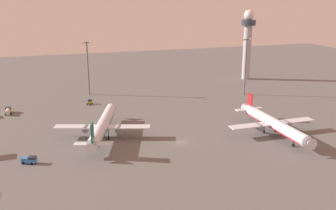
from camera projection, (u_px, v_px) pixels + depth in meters
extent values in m
plane|color=#605E5B|center=(181.00, 142.00, 128.70)|extent=(416.00, 416.00, 0.00)
cylinder|color=#A8A8B2|center=(247.00, 53.00, 219.13)|extent=(4.40, 4.40, 30.31)
cylinder|color=#2D3847|center=(249.00, 22.00, 214.50)|extent=(8.00, 8.00, 3.00)
sphere|color=silver|center=(249.00, 15.00, 213.38)|extent=(5.60, 5.60, 5.60)
cylinder|color=silver|center=(274.00, 124.00, 134.36)|extent=(3.87, 35.94, 3.79)
cone|color=silver|center=(310.00, 143.00, 116.85)|extent=(3.61, 2.40, 3.60)
cone|color=silver|center=(247.00, 108.00, 152.06)|extent=(3.42, 2.80, 3.41)
cube|color=silver|center=(272.00, 123.00, 135.33)|extent=(31.95, 4.06, 0.35)
cube|color=silver|center=(249.00, 109.00, 150.27)|extent=(10.99, 2.42, 0.35)
cube|color=red|center=(250.00, 102.00, 149.15)|extent=(0.31, 3.19, 6.49)
cylinder|color=slate|center=(286.00, 124.00, 137.15)|extent=(2.20, 3.60, 2.20)
cylinder|color=slate|center=(258.00, 127.00, 133.90)|extent=(2.20, 3.60, 2.20)
cube|color=red|center=(274.00, 126.00, 134.65)|extent=(3.49, 33.07, 0.36)
cylinder|color=#333338|center=(294.00, 140.00, 124.35)|extent=(0.28, 0.28, 3.54)
cylinder|color=black|center=(293.00, 145.00, 124.84)|extent=(0.40, 1.10, 1.10)
cylinder|color=#333338|center=(275.00, 126.00, 137.78)|extent=(0.28, 0.28, 3.54)
cylinder|color=black|center=(275.00, 130.00, 138.28)|extent=(0.40, 1.10, 1.10)
cylinder|color=#333338|center=(264.00, 127.00, 136.49)|extent=(0.28, 0.28, 3.54)
cylinder|color=black|center=(264.00, 132.00, 136.98)|extent=(0.40, 1.10, 1.10)
cylinder|color=silver|center=(103.00, 125.00, 132.56)|extent=(14.97, 35.82, 3.84)
cone|color=silver|center=(111.00, 109.00, 151.22)|extent=(4.23, 3.44, 3.65)
cone|color=silver|center=(91.00, 147.00, 113.71)|extent=(4.17, 3.77, 3.46)
cube|color=silver|center=(102.00, 127.00, 131.65)|extent=(32.03, 13.91, 0.35)
cube|color=silver|center=(93.00, 144.00, 115.50)|extent=(11.33, 5.77, 0.35)
cube|color=#146B4C|center=(92.00, 134.00, 114.93)|extent=(1.29, 3.17, 6.58)
cylinder|color=slate|center=(86.00, 129.00, 131.87)|extent=(3.25, 4.15, 2.23)
cylinder|color=slate|center=(119.00, 129.00, 131.82)|extent=(3.25, 4.15, 2.23)
cube|color=#146B4C|center=(103.00, 128.00, 132.86)|extent=(13.70, 32.93, 0.36)
cylinder|color=#333338|center=(108.00, 119.00, 144.26)|extent=(0.28, 0.28, 3.59)
cylinder|color=black|center=(108.00, 124.00, 144.76)|extent=(0.73, 1.18, 1.11)
cylinder|color=#333338|center=(95.00, 133.00, 130.64)|extent=(0.28, 0.28, 3.59)
cylinder|color=black|center=(95.00, 138.00, 131.14)|extent=(0.73, 1.18, 1.11)
cylinder|color=#333338|center=(108.00, 133.00, 130.62)|extent=(0.28, 0.28, 3.59)
cylinder|color=black|center=(109.00, 138.00, 131.12)|extent=(0.73, 1.18, 1.11)
cube|color=yellow|center=(90.00, 102.00, 172.51)|extent=(2.29, 2.18, 0.90)
cube|color=#1E232D|center=(90.00, 100.00, 172.29)|extent=(2.08, 1.95, 0.70)
cylinder|color=black|center=(89.00, 103.00, 172.93)|extent=(0.63, 0.95, 0.90)
cylinder|color=black|center=(92.00, 103.00, 172.78)|extent=(0.63, 0.95, 0.90)
cylinder|color=black|center=(87.00, 104.00, 170.97)|extent=(0.63, 0.95, 0.90)
cylinder|color=black|center=(91.00, 104.00, 170.83)|extent=(0.63, 0.95, 0.90)
cube|color=yellow|center=(8.00, 110.00, 160.05)|extent=(2.40, 3.00, 1.20)
cube|color=#1E232D|center=(8.00, 108.00, 159.78)|extent=(2.21, 2.64, 0.70)
cylinder|color=silver|center=(8.00, 111.00, 157.47)|extent=(1.80, 4.20, 1.80)
cylinder|color=black|center=(6.00, 112.00, 160.29)|extent=(0.30, 0.90, 0.90)
cylinder|color=black|center=(11.00, 111.00, 160.91)|extent=(0.30, 0.90, 0.90)
cylinder|color=black|center=(5.00, 114.00, 156.78)|extent=(0.30, 0.90, 0.90)
cylinder|color=black|center=(11.00, 114.00, 157.39)|extent=(0.30, 0.90, 0.90)
cube|color=#3372BF|center=(32.00, 161.00, 112.25)|extent=(2.75, 2.71, 1.10)
cube|color=#1E232D|center=(32.00, 158.00, 112.00)|extent=(2.46, 2.45, 0.70)
cube|color=#3372BF|center=(26.00, 160.00, 112.45)|extent=(2.99, 2.76, 1.40)
cylinder|color=black|center=(35.00, 161.00, 113.17)|extent=(0.94, 0.66, 0.90)
cylinder|color=black|center=(32.00, 164.00, 111.56)|extent=(0.94, 0.66, 0.90)
cylinder|color=black|center=(26.00, 161.00, 113.52)|extent=(0.94, 0.66, 0.90)
cylinder|color=black|center=(23.00, 163.00, 111.90)|extent=(0.94, 0.66, 0.90)
cylinder|color=slate|center=(88.00, 68.00, 185.48)|extent=(0.70, 0.70, 25.68)
cube|color=slate|center=(87.00, 43.00, 182.08)|extent=(4.80, 0.40, 0.40)
sphere|color=#F9EAB2|center=(83.00, 43.00, 181.55)|extent=(0.90, 0.90, 0.90)
sphere|color=#F9EAB2|center=(90.00, 43.00, 182.61)|extent=(0.90, 0.90, 0.90)
cylinder|color=slate|center=(245.00, 67.00, 185.08)|extent=(0.70, 0.70, 27.18)
cube|color=slate|center=(247.00, 40.00, 181.47)|extent=(4.80, 0.40, 0.40)
sphere|color=#F9EAB2|center=(243.00, 40.00, 180.94)|extent=(0.90, 0.90, 0.90)
sphere|color=#F9EAB2|center=(250.00, 39.00, 182.00)|extent=(0.90, 0.90, 0.90)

